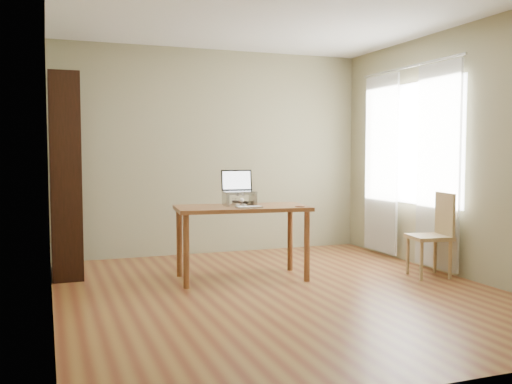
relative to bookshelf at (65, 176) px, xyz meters
name	(u,v)px	position (x,y,z in m)	size (l,w,h in m)	color
room	(285,152)	(1.86, -1.54, 0.25)	(4.04, 4.54, 2.64)	brown
bookshelf	(65,176)	(0.00, 0.00, 0.00)	(0.30, 0.90, 2.10)	black
curtains	(407,163)	(3.75, -0.75, 0.12)	(0.03, 1.90, 2.25)	white
desk	(242,216)	(1.68, -0.88, -0.40)	(1.40, 0.80, 0.75)	brown
laptop_stand	(239,197)	(1.68, -0.80, -0.22)	(0.32, 0.25, 0.13)	silver
laptop	(238,187)	(1.68, -0.74, -0.11)	(0.35, 0.30, 0.23)	silver
keyboard	(249,207)	(1.68, -1.10, -0.29)	(0.26, 0.11, 0.02)	silver
coaster	(300,207)	(2.20, -1.15, -0.30)	(0.10, 0.10, 0.01)	brown
cat	(235,199)	(1.64, -0.76, -0.23)	(0.25, 0.48, 0.15)	#483F38
chair	(434,232)	(3.60, -1.46, -0.58)	(0.45, 0.45, 0.88)	tan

